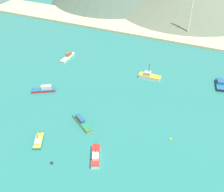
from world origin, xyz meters
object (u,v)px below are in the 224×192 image
fishing_boat_5 (220,84)px  fishing_boat_6 (68,57)px  fishing_boat_7 (149,76)px  fishing_boat_3 (44,89)px  buoy_0 (170,139)px  fishing_boat_8 (96,156)px  radio_tower (191,11)px  fishing_boat_9 (38,141)px  fishing_boat_4 (82,122)px  buoy_2 (52,163)px

fishing_boat_5 → fishing_boat_6: size_ratio=0.90×
fishing_boat_5 → fishing_boat_7: fishing_boat_7 is taller
fishing_boat_3 → buoy_0: 52.39m
fishing_boat_8 → radio_tower: radio_tower is taller
fishing_boat_3 → fishing_boat_9: size_ratio=1.26×
buoy_0 → fishing_boat_4: bearing=-170.4°
fishing_boat_9 → buoy_2: (8.49, -5.40, -0.53)m
fishing_boat_4 → fishing_boat_8: fishing_boat_8 is taller
buoy_0 → radio_tower: (-13.23, 82.87, 13.39)m
fishing_boat_6 → buoy_2: fishing_boat_6 is taller
fishing_boat_4 → buoy_0: 29.62m
fishing_boat_6 → fishing_boat_9: (21.60, -52.22, -0.18)m
buoy_0 → fishing_boat_9: bearing=-153.2°
fishing_boat_5 → fishing_boat_8: size_ratio=1.03×
fishing_boat_6 → fishing_boat_3: bearing=-77.0°
fishing_boat_7 → fishing_boat_8: (0.22, -49.43, -0.13)m
fishing_boat_6 → fishing_boat_8: fishing_boat_8 is taller
fishing_boat_5 → buoy_2: 73.31m
fishing_boat_8 → fishing_boat_9: 19.17m
fishing_boat_4 → fishing_boat_8: bearing=-46.3°
buoy_0 → fishing_boat_5: bearing=75.8°
fishing_boat_5 → fishing_boat_9: 73.80m
fishing_boat_6 → fishing_boat_9: bearing=-67.5°
fishing_boat_8 → fishing_boat_4: bearing=133.7°
fishing_boat_9 → buoy_0: fishing_boat_9 is taller
fishing_boat_3 → fishing_boat_7: 43.13m
fishing_boat_4 → fishing_boat_5: fishing_boat_5 is taller
fishing_boat_8 → fishing_boat_9: fishing_boat_8 is taller
fishing_boat_5 → fishing_boat_9: (-46.63, -57.20, -0.16)m
fishing_boat_9 → buoy_0: 41.24m
buoy_2 → radio_tower: bearing=82.0°
fishing_boat_6 → fishing_boat_8: 64.96m
fishing_boat_7 → fishing_boat_8: fishing_boat_7 is taller
fishing_boat_5 → buoy_0: fishing_boat_5 is taller
fishing_boat_6 → radio_tower: bearing=47.4°
buoy_2 → radio_tower: size_ratio=0.03×
fishing_boat_9 → fishing_boat_7: bearing=69.7°
buoy_2 → fishing_boat_9: bearing=147.5°
fishing_boat_3 → fishing_boat_9: fishing_boat_9 is taller
fishing_boat_7 → fishing_boat_9: (-18.88, -51.03, -0.32)m
fishing_boat_6 → radio_tower: size_ratio=0.38×
fishing_boat_7 → radio_tower: radio_tower is taller
fishing_boat_5 → radio_tower: 51.47m
buoy_0 → fishing_boat_7: bearing=118.9°
fishing_boat_7 → buoy_2: size_ratio=10.49×
buoy_2 → buoy_0: bearing=40.2°
fishing_boat_8 → fishing_boat_5: bearing=63.7°
fishing_boat_3 → fishing_boat_7: size_ratio=0.99×
buoy_2 → fishing_boat_5: bearing=58.6°
fishing_boat_9 → radio_tower: (23.59, 101.44, 12.86)m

